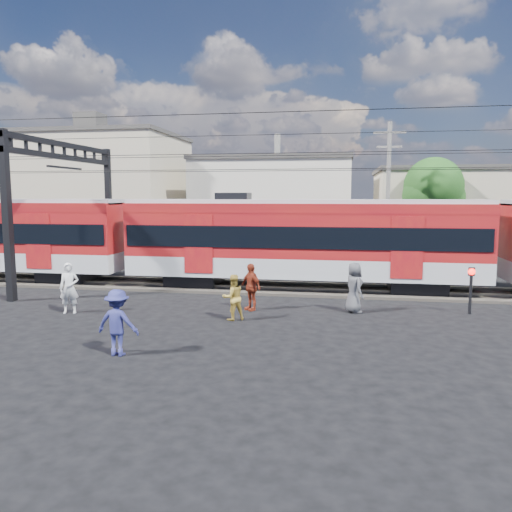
# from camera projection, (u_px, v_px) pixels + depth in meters

# --- Properties ---
(ground) EXTENTS (120.00, 120.00, 0.00)m
(ground) POSITION_uv_depth(u_px,v_px,m) (228.00, 336.00, 15.57)
(ground) COLOR black
(ground) RESTS_ON ground
(track_bed) EXTENTS (70.00, 3.40, 0.12)m
(track_bed) POSITION_uv_depth(u_px,v_px,m) (266.00, 287.00, 23.39)
(track_bed) COLOR #2D2823
(track_bed) RESTS_ON ground
(rail_near) EXTENTS (70.00, 0.12, 0.12)m
(rail_near) POSITION_uv_depth(u_px,v_px,m) (264.00, 288.00, 22.64)
(rail_near) COLOR #59544C
(rail_near) RESTS_ON track_bed
(rail_far) EXTENTS (70.00, 0.12, 0.12)m
(rail_far) POSITION_uv_depth(u_px,v_px,m) (269.00, 282.00, 24.11)
(rail_far) COLOR #59544C
(rail_far) RESTS_ON track_bed
(commuter_train) EXTENTS (50.30, 3.08, 4.17)m
(commuter_train) POSITION_uv_depth(u_px,v_px,m) (307.00, 238.00, 22.79)
(commuter_train) COLOR black
(commuter_train) RESTS_ON ground
(catenary) EXTENTS (70.00, 9.30, 7.52)m
(catenary) POSITION_uv_depth(u_px,v_px,m) (91.00, 179.00, 24.24)
(catenary) COLOR black
(catenary) RESTS_ON ground
(building_west) EXTENTS (14.28, 10.20, 9.30)m
(building_west) POSITION_uv_depth(u_px,v_px,m) (93.00, 192.00, 41.37)
(building_west) COLOR #B9AA8D
(building_west) RESTS_ON ground
(building_midwest) EXTENTS (12.24, 12.24, 7.30)m
(building_midwest) POSITION_uv_depth(u_px,v_px,m) (277.00, 204.00, 41.88)
(building_midwest) COLOR beige
(building_midwest) RESTS_ON ground
(building_mideast) EXTENTS (16.32, 10.20, 6.30)m
(building_mideast) POSITION_uv_depth(u_px,v_px,m) (489.00, 212.00, 36.29)
(building_mideast) COLOR #B9AA8D
(building_mideast) RESTS_ON ground
(utility_pole_mid) EXTENTS (1.80, 0.24, 8.50)m
(utility_pole_mid) POSITION_uv_depth(u_px,v_px,m) (388.00, 192.00, 28.68)
(utility_pole_mid) COLOR slate
(utility_pole_mid) RESTS_ON ground
(tree_near) EXTENTS (3.82, 3.64, 6.72)m
(tree_near) POSITION_uv_depth(u_px,v_px,m) (436.00, 190.00, 31.15)
(tree_near) COLOR #382619
(tree_near) RESTS_ON ground
(pedestrian_a) EXTENTS (0.80, 0.65, 1.90)m
(pedestrian_a) POSITION_uv_depth(u_px,v_px,m) (69.00, 288.00, 18.45)
(pedestrian_a) COLOR silver
(pedestrian_a) RESTS_ON ground
(pedestrian_b) EXTENTS (0.99, 0.94, 1.62)m
(pedestrian_b) POSITION_uv_depth(u_px,v_px,m) (233.00, 297.00, 17.45)
(pedestrian_b) COLOR #B49338
(pedestrian_b) RESTS_ON ground
(pedestrian_c) EXTENTS (1.21, 0.74, 1.83)m
(pedestrian_c) POSITION_uv_depth(u_px,v_px,m) (118.00, 323.00, 13.58)
(pedestrian_c) COLOR navy
(pedestrian_c) RESTS_ON ground
(pedestrian_d) EXTENTS (1.08, 1.02, 1.80)m
(pedestrian_d) POSITION_uv_depth(u_px,v_px,m) (251.00, 287.00, 18.96)
(pedestrian_d) COLOR maroon
(pedestrian_d) RESTS_ON ground
(pedestrian_e) EXTENTS (0.96, 1.09, 1.88)m
(pedestrian_e) POSITION_uv_depth(u_px,v_px,m) (354.00, 288.00, 18.57)
(pedestrian_e) COLOR #444549
(pedestrian_e) RESTS_ON ground
(crossing_signal) EXTENTS (0.25, 0.25, 1.75)m
(crossing_signal) POSITION_uv_depth(u_px,v_px,m) (471.00, 282.00, 18.24)
(crossing_signal) COLOR black
(crossing_signal) RESTS_ON ground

